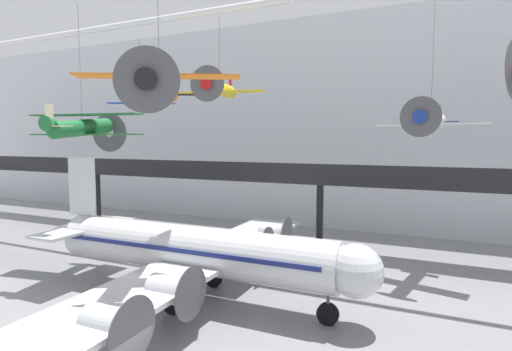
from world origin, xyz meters
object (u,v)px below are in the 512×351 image
(suspended_plane_white_twin, at_px, (431,121))
(suspended_plane_orange_highwing, at_px, (160,87))
(suspended_plane_blue_trainer, at_px, (141,100))
(suspended_plane_yellow_lowwing, at_px, (220,89))
(suspended_plane_green_biplane, at_px, (82,127))
(airliner_silver_main, at_px, (190,250))

(suspended_plane_white_twin, relative_size, suspended_plane_orange_highwing, 1.11)
(suspended_plane_white_twin, bearing_deg, suspended_plane_blue_trainer, -79.63)
(suspended_plane_yellow_lowwing, bearing_deg, suspended_plane_green_biplane, -55.81)
(suspended_plane_orange_highwing, distance_m, suspended_plane_green_biplane, 11.93)
(suspended_plane_orange_highwing, bearing_deg, suspended_plane_blue_trainer, -164.35)
(airliner_silver_main, distance_m, suspended_plane_blue_trainer, 22.32)
(suspended_plane_white_twin, height_order, suspended_plane_orange_highwing, suspended_plane_orange_highwing)
(suspended_plane_white_twin, relative_size, suspended_plane_blue_trainer, 1.36)
(airliner_silver_main, bearing_deg, suspended_plane_white_twin, 38.35)
(suspended_plane_orange_highwing, relative_size, suspended_plane_blue_trainer, 1.23)
(airliner_silver_main, xyz_separation_m, suspended_plane_green_biplane, (-10.85, 1.14, 8.44))
(suspended_plane_white_twin, relative_size, suspended_plane_yellow_lowwing, 1.24)
(suspended_plane_orange_highwing, distance_m, suspended_plane_yellow_lowwing, 12.55)
(suspended_plane_blue_trainer, bearing_deg, suspended_plane_green_biplane, 173.36)
(airliner_silver_main, relative_size, suspended_plane_blue_trainer, 3.81)
(suspended_plane_orange_highwing, bearing_deg, suspended_plane_white_twin, 107.81)
(airliner_silver_main, relative_size, suspended_plane_green_biplane, 2.51)
(suspended_plane_yellow_lowwing, height_order, suspended_plane_blue_trainer, suspended_plane_yellow_lowwing)
(suspended_plane_white_twin, distance_m, suspended_plane_blue_trainer, 29.02)
(suspended_plane_white_twin, distance_m, suspended_plane_yellow_lowwing, 17.64)
(suspended_plane_orange_highwing, bearing_deg, airliner_silver_main, 154.53)
(suspended_plane_blue_trainer, xyz_separation_m, suspended_plane_green_biplane, (3.62, -11.16, -3.27))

